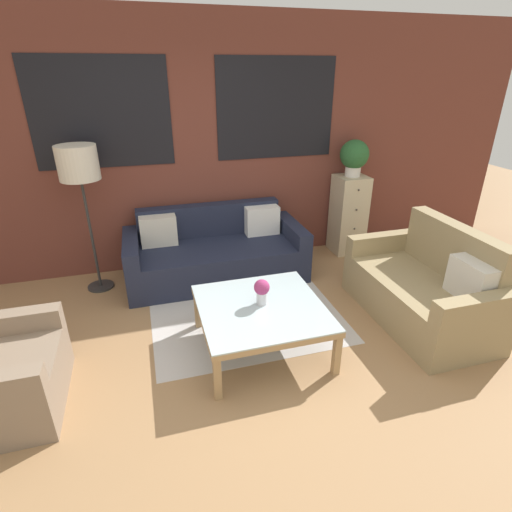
{
  "coord_description": "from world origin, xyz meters",
  "views": [
    {
      "loc": [
        -0.63,
        -2.2,
        2.21
      ],
      "look_at": [
        0.36,
        1.2,
        0.55
      ],
      "focal_mm": 28.0,
      "sensor_mm": 36.0,
      "label": 1
    }
  ],
  "objects_px": {
    "floor_lamp": "(79,168)",
    "potted_plant": "(354,156)",
    "flower_vase": "(262,290)",
    "couch_dark": "(216,254)",
    "coffee_table": "(261,312)",
    "settee_vintage": "(425,290)",
    "drawer_cabinet": "(348,215)"
  },
  "relations": [
    {
      "from": "floor_lamp",
      "to": "couch_dark",
      "type": "bearing_deg",
      "value": -3.38
    },
    {
      "from": "settee_vintage",
      "to": "drawer_cabinet",
      "type": "distance_m",
      "value": 1.67
    },
    {
      "from": "couch_dark",
      "to": "drawer_cabinet",
      "type": "relative_size",
      "value": 1.98
    },
    {
      "from": "coffee_table",
      "to": "flower_vase",
      "type": "relative_size",
      "value": 4.54
    },
    {
      "from": "floor_lamp",
      "to": "potted_plant",
      "type": "height_order",
      "value": "floor_lamp"
    },
    {
      "from": "potted_plant",
      "to": "floor_lamp",
      "type": "bearing_deg",
      "value": -177.27
    },
    {
      "from": "couch_dark",
      "to": "settee_vintage",
      "type": "bearing_deg",
      "value": -39.42
    },
    {
      "from": "couch_dark",
      "to": "potted_plant",
      "type": "xyz_separation_m",
      "value": [
        1.8,
        0.22,
        0.98
      ]
    },
    {
      "from": "drawer_cabinet",
      "to": "flower_vase",
      "type": "height_order",
      "value": "drawer_cabinet"
    },
    {
      "from": "settee_vintage",
      "to": "floor_lamp",
      "type": "relative_size",
      "value": 0.96
    },
    {
      "from": "couch_dark",
      "to": "settee_vintage",
      "type": "relative_size",
      "value": 1.33
    },
    {
      "from": "floor_lamp",
      "to": "flower_vase",
      "type": "bearing_deg",
      "value": -46.34
    },
    {
      "from": "coffee_table",
      "to": "flower_vase",
      "type": "xyz_separation_m",
      "value": [
        0.01,
        0.04,
        0.19
      ]
    },
    {
      "from": "flower_vase",
      "to": "couch_dark",
      "type": "bearing_deg",
      "value": 95.07
    },
    {
      "from": "drawer_cabinet",
      "to": "couch_dark",
      "type": "bearing_deg",
      "value": -172.89
    },
    {
      "from": "floor_lamp",
      "to": "potted_plant",
      "type": "relative_size",
      "value": 3.51
    },
    {
      "from": "couch_dark",
      "to": "floor_lamp",
      "type": "relative_size",
      "value": 1.28
    },
    {
      "from": "coffee_table",
      "to": "floor_lamp",
      "type": "xyz_separation_m",
      "value": [
        -1.41,
        1.53,
        0.97
      ]
    },
    {
      "from": "coffee_table",
      "to": "potted_plant",
      "type": "bearing_deg",
      "value": 44.83
    },
    {
      "from": "potted_plant",
      "to": "coffee_table",
      "type": "bearing_deg",
      "value": -135.17
    },
    {
      "from": "settee_vintage",
      "to": "potted_plant",
      "type": "height_order",
      "value": "potted_plant"
    },
    {
      "from": "settee_vintage",
      "to": "potted_plant",
      "type": "xyz_separation_m",
      "value": [
        0.05,
        1.66,
        0.95
      ]
    },
    {
      "from": "coffee_table",
      "to": "drawer_cabinet",
      "type": "distance_m",
      "value": 2.38
    },
    {
      "from": "settee_vintage",
      "to": "drawer_cabinet",
      "type": "height_order",
      "value": "drawer_cabinet"
    },
    {
      "from": "floor_lamp",
      "to": "drawer_cabinet",
      "type": "relative_size",
      "value": 1.54
    },
    {
      "from": "floor_lamp",
      "to": "drawer_cabinet",
      "type": "bearing_deg",
      "value": 2.73
    },
    {
      "from": "settee_vintage",
      "to": "coffee_table",
      "type": "relative_size",
      "value": 1.46
    },
    {
      "from": "flower_vase",
      "to": "settee_vintage",
      "type": "bearing_deg",
      "value": -0.6
    },
    {
      "from": "drawer_cabinet",
      "to": "flower_vase",
      "type": "bearing_deg",
      "value": -135.54
    },
    {
      "from": "floor_lamp",
      "to": "flower_vase",
      "type": "height_order",
      "value": "floor_lamp"
    },
    {
      "from": "coffee_table",
      "to": "flower_vase",
      "type": "height_order",
      "value": "flower_vase"
    },
    {
      "from": "floor_lamp",
      "to": "coffee_table",
      "type": "bearing_deg",
      "value": -47.3
    }
  ]
}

